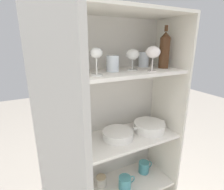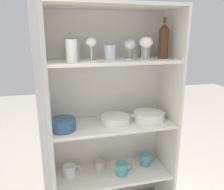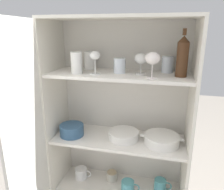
# 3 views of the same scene
# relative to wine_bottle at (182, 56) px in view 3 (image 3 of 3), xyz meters

# --- Properties ---
(cupboard_back_panel) EXTENTS (0.92, 0.02, 1.52)m
(cupboard_back_panel) POSITION_rel_wine_bottle_xyz_m (-0.37, 0.19, -0.55)
(cupboard_back_panel) COLOR silver
(cupboard_back_panel) RESTS_ON ground_plane
(cupboard_side_left) EXTENTS (0.02, 0.36, 1.52)m
(cupboard_side_left) POSITION_rel_wine_bottle_xyz_m (-0.82, 0.02, -0.55)
(cupboard_side_left) COLOR silver
(cupboard_side_left) RESTS_ON ground_plane
(cupboard_side_right) EXTENTS (0.02, 0.36, 1.52)m
(cupboard_side_right) POSITION_rel_wine_bottle_xyz_m (0.08, 0.02, -0.55)
(cupboard_side_right) COLOR silver
(cupboard_side_right) RESTS_ON ground_plane
(cupboard_top_panel) EXTENTS (0.92, 0.36, 0.02)m
(cupboard_top_panel) POSITION_rel_wine_bottle_xyz_m (-0.37, 0.02, 0.21)
(cupboard_top_panel) COLOR silver
(cupboard_top_panel) RESTS_ON cupboard_side_left
(shelf_board_lower) EXTENTS (0.89, 0.33, 0.02)m
(shelf_board_lower) POSITION_rel_wine_bottle_xyz_m (-0.37, 0.02, -0.99)
(shelf_board_lower) COLOR silver
(shelf_board_middle) EXTENTS (0.89, 0.33, 0.02)m
(shelf_board_middle) POSITION_rel_wine_bottle_xyz_m (-0.37, 0.02, -0.58)
(shelf_board_middle) COLOR silver
(shelf_board_upper) EXTENTS (0.89, 0.33, 0.02)m
(shelf_board_upper) POSITION_rel_wine_bottle_xyz_m (-0.37, 0.02, -0.13)
(shelf_board_upper) COLOR silver
(cupboard_door) EXTENTS (0.09, 0.46, 1.52)m
(cupboard_door) POSITION_rel_wine_bottle_xyz_m (-0.79, -0.39, -0.55)
(cupboard_door) COLOR silver
(cupboard_door) RESTS_ON ground_plane
(tumbler_glass_0) EXTENTS (0.07, 0.07, 0.13)m
(tumbler_glass_0) POSITION_rel_wine_bottle_xyz_m (-0.62, -0.06, -0.05)
(tumbler_glass_0) COLOR white
(tumbler_glass_0) RESTS_ON shelf_board_upper
(tumbler_glass_1) EXTENTS (0.07, 0.07, 0.09)m
(tumbler_glass_1) POSITION_rel_wine_bottle_xyz_m (-0.37, 0.03, -0.07)
(tumbler_glass_1) COLOR white
(tumbler_glass_1) RESTS_ON shelf_board_upper
(tumbler_glass_2) EXTENTS (0.08, 0.08, 0.12)m
(tumbler_glass_2) POSITION_rel_wine_bottle_xyz_m (-0.60, 0.11, -0.06)
(tumbler_glass_2) COLOR white
(tumbler_glass_2) RESTS_ON shelf_board_upper
(tumbler_glass_3) EXTENTS (0.07, 0.07, 0.10)m
(tumbler_glass_3) POSITION_rel_wine_bottle_xyz_m (-0.08, 0.11, -0.07)
(tumbler_glass_3) COLOR white
(tumbler_glass_3) RESTS_ON shelf_board_upper
(wine_glass_0) EXTENTS (0.07, 0.07, 0.14)m
(wine_glass_0) POSITION_rel_wine_bottle_xyz_m (-0.51, -0.05, -0.01)
(wine_glass_0) COLOR white
(wine_glass_0) RESTS_ON shelf_board_upper
(wine_glass_1) EXTENTS (0.08, 0.08, 0.15)m
(wine_glass_1) POSITION_rel_wine_bottle_xyz_m (-0.16, -0.08, -0.01)
(wine_glass_1) COLOR silver
(wine_glass_1) RESTS_ON shelf_board_upper
(wine_glass_2) EXTENTS (0.08, 0.08, 0.13)m
(wine_glass_2) POSITION_rel_wine_bottle_xyz_m (-0.24, 0.02, -0.03)
(wine_glass_2) COLOR white
(wine_glass_2) RESTS_ON shelf_board_upper
(wine_bottle) EXTENTS (0.07, 0.07, 0.27)m
(wine_bottle) POSITION_rel_wine_bottle_xyz_m (0.00, 0.00, 0.00)
(wine_bottle) COLOR #4C2D19
(wine_bottle) RESTS_ON shelf_board_upper
(plate_stack_white) EXTENTS (0.21, 0.21, 0.05)m
(plate_stack_white) POSITION_rel_wine_bottle_xyz_m (-0.34, 0.02, -0.55)
(plate_stack_white) COLOR white
(plate_stack_white) RESTS_ON shelf_board_middle
(mixing_bowl_large) EXTENTS (0.17, 0.17, 0.08)m
(mixing_bowl_large) POSITION_rel_wine_bottle_xyz_m (-0.70, -0.02, -0.53)
(mixing_bowl_large) COLOR #33567A
(mixing_bowl_large) RESTS_ON shelf_board_middle
(casserole_dish) EXTENTS (0.28, 0.23, 0.06)m
(casserole_dish) POSITION_rel_wine_bottle_xyz_m (-0.08, 0.00, -0.54)
(casserole_dish) COLOR white
(casserole_dish) RESTS_ON shelf_board_middle
(coffee_mug_primary) EXTENTS (0.13, 0.09, 0.08)m
(coffee_mug_primary) POSITION_rel_wine_bottle_xyz_m (-0.68, 0.05, -0.94)
(coffee_mug_primary) COLOR white
(coffee_mug_primary) RESTS_ON shelf_board_lower
(coffee_mug_extra_1) EXTENTS (0.12, 0.08, 0.09)m
(coffee_mug_extra_1) POSITION_rel_wine_bottle_xyz_m (-0.07, 0.05, -0.93)
(coffee_mug_extra_1) COLOR teal
(coffee_mug_extra_1) RESTS_ON shelf_board_lower
(coffee_mug_extra_2) EXTENTS (0.13, 0.09, 0.09)m
(coffee_mug_extra_2) POSITION_rel_wine_bottle_xyz_m (-0.29, -0.02, -0.94)
(coffee_mug_extra_2) COLOR teal
(coffee_mug_extra_2) RESTS_ON shelf_board_lower
(storage_jar) EXTENTS (0.08, 0.08, 0.07)m
(storage_jar) POSITION_rel_wine_bottle_xyz_m (-0.44, 0.09, -0.95)
(storage_jar) COLOR beige
(storage_jar) RESTS_ON shelf_board_lower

